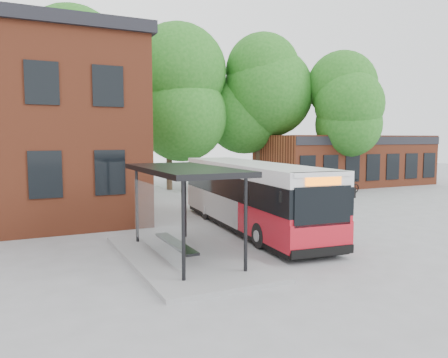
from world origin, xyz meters
name	(u,v)px	position (x,y,z in m)	size (l,w,h in m)	color
ground	(287,238)	(0.00, 0.00, 0.00)	(100.00, 100.00, 0.00)	gray
shop_row	(346,160)	(15.00, 14.00, 2.00)	(14.00, 6.20, 4.00)	brown
bus_shelter	(184,213)	(-4.50, -1.00, 1.45)	(3.60, 7.00, 2.90)	black
bike_rail	(319,191)	(9.28, 10.00, 0.19)	(5.20, 0.10, 0.38)	black
tree_0	(69,111)	(-6.00, 16.00, 5.50)	(7.92, 7.92, 11.00)	#1D5917
tree_1	(169,119)	(1.00, 17.00, 5.20)	(7.92, 7.92, 10.40)	#1D5917
tree_2	(259,116)	(8.00, 16.00, 5.50)	(7.92, 7.92, 11.00)	#1D5917
tree_3	(344,127)	(13.00, 12.00, 4.64)	(7.04, 7.04, 9.28)	#1D5917
city_bus	(250,196)	(-0.49, 2.04, 1.38)	(2.31, 10.85, 2.76)	#B21522
bicycle_0	(284,190)	(6.51, 10.13, 0.41)	(0.54, 1.56, 0.82)	black
bicycle_3	(307,187)	(8.54, 10.34, 0.50)	(0.47, 1.66, 1.00)	black
bicycle_4	(317,188)	(9.35, 10.36, 0.41)	(0.54, 1.56, 0.82)	black
bicycle_5	(321,186)	(9.84, 10.58, 0.47)	(0.44, 1.57, 0.94)	black
bicycle_6	(349,186)	(11.36, 9.47, 0.49)	(0.66, 1.88, 0.99)	black
bicycle_7	(346,184)	(11.71, 10.15, 0.55)	(0.51, 1.82, 1.09)	black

